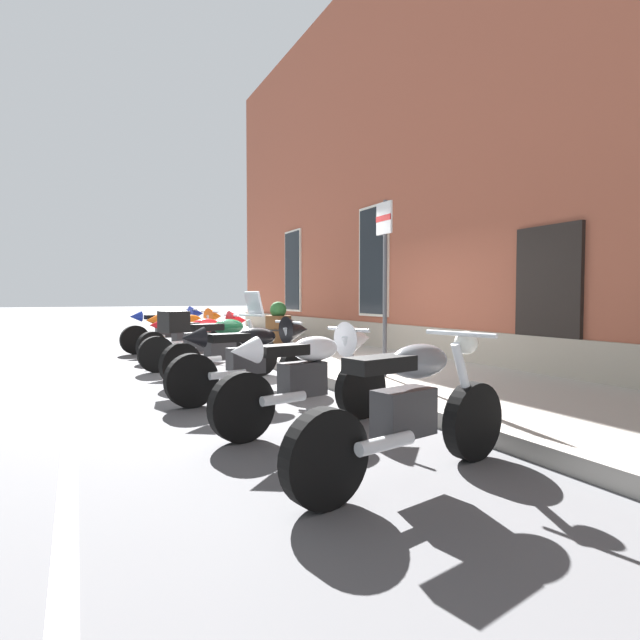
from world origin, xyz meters
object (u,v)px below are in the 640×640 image
(motorcycle_black_sport, at_px, (256,354))
(barrel_planter, at_px, (278,326))
(motorcycle_red_sport, at_px, (205,337))
(motorcycle_green_touring, at_px, (217,344))
(parking_sign, at_px, (385,263))
(motorcycle_blue_sport, at_px, (172,327))
(motorcycle_white_sport, at_px, (313,371))
(motorcycle_grey_naked, at_px, (411,410))
(motorcycle_orange_sport, at_px, (190,331))

(motorcycle_black_sport, distance_m, barrel_planter, 5.95)
(motorcycle_red_sport, xyz_separation_m, motorcycle_green_touring, (1.45, -0.16, 0.01))
(motorcycle_green_touring, height_order, parking_sign, parking_sign)
(motorcycle_blue_sport, relative_size, motorcycle_green_touring, 1.09)
(motorcycle_white_sport, distance_m, barrel_planter, 7.38)
(motorcycle_blue_sport, height_order, motorcycle_green_touring, motorcycle_green_touring)
(motorcycle_black_sport, relative_size, motorcycle_grey_naked, 1.02)
(motorcycle_green_touring, bearing_deg, motorcycle_grey_naked, 2.11)
(motorcycle_blue_sport, relative_size, barrel_planter, 2.11)
(motorcycle_blue_sport, relative_size, motorcycle_red_sport, 1.00)
(barrel_planter, bearing_deg, motorcycle_black_sport, -23.86)
(motorcycle_red_sport, relative_size, motorcycle_grey_naked, 1.04)
(motorcycle_orange_sport, bearing_deg, motorcycle_white_sport, -0.50)
(motorcycle_red_sport, height_order, parking_sign, parking_sign)
(motorcycle_red_sport, xyz_separation_m, motorcycle_grey_naked, (6.10, 0.01, -0.07))
(motorcycle_blue_sport, distance_m, parking_sign, 6.50)
(motorcycle_orange_sport, bearing_deg, barrel_planter, 110.75)
(motorcycle_white_sport, xyz_separation_m, motorcycle_grey_naked, (1.57, 0.01, -0.06))
(motorcycle_green_touring, bearing_deg, motorcycle_white_sport, 3.03)
(parking_sign, bearing_deg, motorcycle_orange_sport, -158.87)
(motorcycle_grey_naked, distance_m, parking_sign, 3.82)
(motorcycle_red_sport, bearing_deg, barrel_planter, 136.43)
(motorcycle_grey_naked, bearing_deg, motorcycle_blue_sport, -179.59)
(motorcycle_blue_sport, xyz_separation_m, motorcycle_green_touring, (4.58, -0.11, -0.01))
(motorcycle_orange_sport, bearing_deg, motorcycle_grey_naked, -0.33)
(motorcycle_white_sport, bearing_deg, motorcycle_grey_naked, 0.31)
(motorcycle_red_sport, relative_size, barrel_planter, 2.11)
(motorcycle_white_sport, relative_size, parking_sign, 0.82)
(motorcycle_red_sport, distance_m, parking_sign, 3.69)
(motorcycle_orange_sport, distance_m, motorcycle_grey_naked, 7.70)
(parking_sign, xyz_separation_m, barrel_planter, (-5.45, 0.52, -1.16))
(motorcycle_grey_naked, height_order, barrel_planter, barrel_planter)
(motorcycle_red_sport, height_order, motorcycle_white_sport, motorcycle_red_sport)
(motorcycle_orange_sport, relative_size, motorcycle_green_touring, 1.03)
(motorcycle_orange_sport, bearing_deg, motorcycle_red_sport, -1.87)
(parking_sign, bearing_deg, motorcycle_green_touring, -127.66)
(motorcycle_black_sport, xyz_separation_m, barrel_planter, (-5.44, 2.41, 0.02))
(motorcycle_blue_sport, distance_m, motorcycle_white_sport, 7.67)
(motorcycle_grey_naked, bearing_deg, motorcycle_red_sport, -179.93)
(motorcycle_blue_sport, height_order, motorcycle_grey_naked, motorcycle_blue_sport)
(barrel_planter, bearing_deg, motorcycle_blue_sport, -105.45)
(motorcycle_grey_naked, relative_size, barrel_planter, 2.02)
(motorcycle_orange_sport, distance_m, barrel_planter, 2.45)
(motorcycle_green_touring, bearing_deg, motorcycle_blue_sport, 178.68)
(motorcycle_white_sport, bearing_deg, motorcycle_red_sport, 179.99)
(motorcycle_red_sport, height_order, barrel_planter, barrel_planter)
(barrel_planter, bearing_deg, motorcycle_grey_naked, -15.26)
(motorcycle_white_sport, bearing_deg, motorcycle_blue_sport, -179.57)
(motorcycle_red_sport, bearing_deg, motorcycle_orange_sport, 178.13)
(motorcycle_white_sport, relative_size, motorcycle_grey_naked, 0.97)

